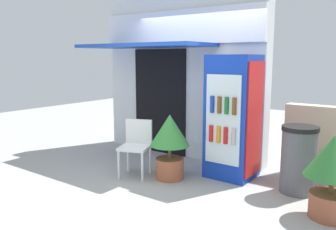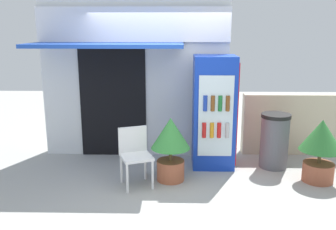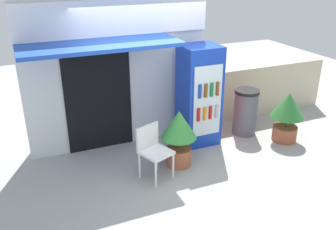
# 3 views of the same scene
# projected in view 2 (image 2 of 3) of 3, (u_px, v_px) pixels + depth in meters

# --- Properties ---
(ground) EXTENTS (16.00, 16.00, 0.00)m
(ground) POSITION_uv_depth(u_px,v_px,m) (160.00, 185.00, 5.39)
(ground) COLOR #A3A39E
(storefront_building) EXTENTS (3.25, 1.24, 3.04)m
(storefront_building) POSITION_uv_depth(u_px,v_px,m) (134.00, 68.00, 6.41)
(storefront_building) COLOR silver
(storefront_building) RESTS_ON ground
(drink_cooler) EXTENTS (0.69, 0.67, 1.83)m
(drink_cooler) POSITION_uv_depth(u_px,v_px,m) (214.00, 112.00, 5.96)
(drink_cooler) COLOR #1438B2
(drink_cooler) RESTS_ON ground
(plastic_chair) EXTENTS (0.55, 0.56, 0.85)m
(plastic_chair) POSITION_uv_depth(u_px,v_px,m) (135.00, 152.00, 5.33)
(plastic_chair) COLOR white
(plastic_chair) RESTS_ON ground
(potted_plant_near_shop) EXTENTS (0.58, 0.58, 0.97)m
(potted_plant_near_shop) POSITION_uv_depth(u_px,v_px,m) (171.00, 143.00, 5.44)
(potted_plant_near_shop) COLOR #AD5B3D
(potted_plant_near_shop) RESTS_ON ground
(potted_plant_curbside) EXTENTS (0.62, 0.62, 0.96)m
(potted_plant_curbside) POSITION_uv_depth(u_px,v_px,m) (321.00, 144.00, 5.40)
(potted_plant_curbside) COLOR #995138
(potted_plant_curbside) RESTS_ON ground
(trash_bin) EXTENTS (0.47, 0.47, 0.90)m
(trash_bin) POSITION_uv_depth(u_px,v_px,m) (274.00, 141.00, 5.99)
(trash_bin) COLOR #595960
(trash_bin) RESTS_ON ground
(stone_boundary_wall) EXTENTS (2.84, 0.23, 1.10)m
(stone_boundary_wall) POSITION_uv_depth(u_px,v_px,m) (321.00, 124.00, 6.64)
(stone_boundary_wall) COLOR beige
(stone_boundary_wall) RESTS_ON ground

